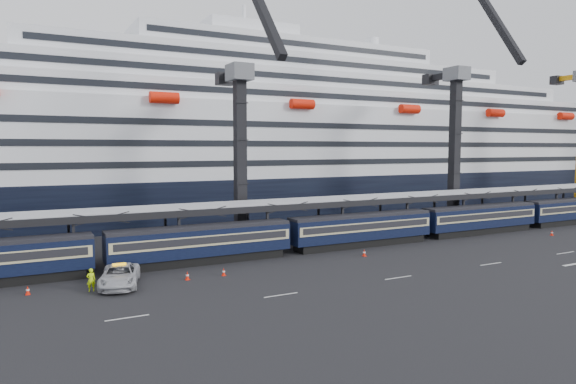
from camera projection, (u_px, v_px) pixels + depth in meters
ground at (474, 255)px, 56.72m from camera, size 260.00×260.00×0.00m
lane_markings at (565, 256)px, 55.87m from camera, size 111.00×4.27×0.02m
train at (384, 226)px, 63.22m from camera, size 133.05×3.00×4.05m
canopy at (393, 197)px, 68.64m from camera, size 130.00×6.25×5.53m
cruise_ship at (279, 145)px, 95.78m from camera, size 214.09×28.84×34.00m
crane_dark_near at (241, 147)px, 62.88m from camera, size 4.50×17.75×35.08m
crane_dark_mid at (457, 138)px, 78.05m from camera, size 4.50×18.24×39.64m
pickup_truck at (120, 276)px, 43.76m from camera, size 4.65×7.14×1.83m
worker at (91, 280)px, 42.19m from camera, size 0.73×0.51×1.93m
traffic_cone_a at (28, 290)px, 41.29m from camera, size 0.37×0.37×0.73m
traffic_cone_b at (187, 276)px, 45.95m from camera, size 0.39×0.39×0.79m
traffic_cone_c at (224, 272)px, 47.47m from camera, size 0.36×0.36×0.73m
traffic_cone_d at (364, 253)px, 56.04m from camera, size 0.40×0.40×0.79m
traffic_cone_e at (552, 233)px, 69.40m from camera, size 0.37×0.37×0.73m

